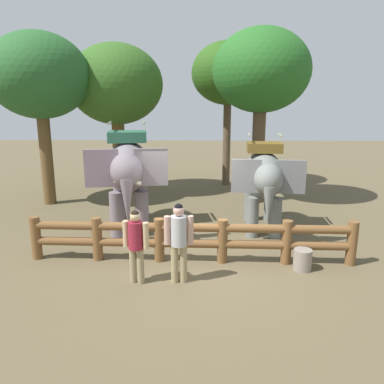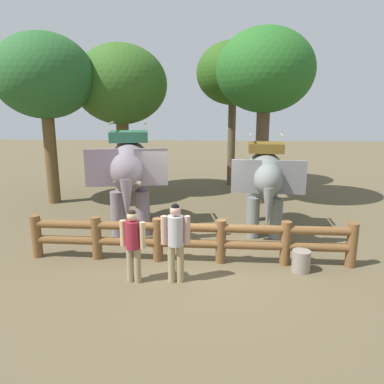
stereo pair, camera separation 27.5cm
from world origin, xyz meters
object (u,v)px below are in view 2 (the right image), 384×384
at_px(tourist_man_in_blue, 176,237).
at_px(elephant_near_left, 130,170).
at_px(tree_far_left, 44,77).
at_px(elephant_center, 265,178).
at_px(tree_back_center, 121,86).
at_px(tree_deep_back, 265,72).
at_px(tourist_woman_in_black, 133,241).
at_px(log_fence, 189,237).
at_px(tree_far_right, 233,74).
at_px(feed_bucket, 301,261).

bearing_deg(tourist_man_in_blue, elephant_near_left, 115.84).
bearing_deg(elephant_near_left, tree_far_left, 141.52).
height_order(elephant_center, tree_back_center, tree_back_center).
distance_m(tree_far_left, tree_deep_back, 7.83).
bearing_deg(elephant_near_left, tree_back_center, 105.37).
bearing_deg(tourist_woman_in_black, tree_deep_back, 63.04).
height_order(log_fence, tree_back_center, tree_back_center).
height_order(elephant_near_left, elephant_center, elephant_near_left).
bearing_deg(tree_far_right, feed_bucket, -82.89).
distance_m(tourist_woman_in_black, tourist_man_in_blue, 0.89).
relative_size(tourist_man_in_blue, tree_deep_back, 0.27).
relative_size(tourist_man_in_blue, tree_far_left, 0.28).
relative_size(elephant_near_left, tourist_woman_in_black, 2.37).
xyz_separation_m(elephant_center, feed_bucket, (0.50, -2.71, -1.35)).
bearing_deg(tree_deep_back, elephant_center, -95.40).
height_order(log_fence, tree_far_right, tree_far_right).
height_order(tourist_woman_in_black, tree_deep_back, tree_deep_back).
bearing_deg(tree_deep_back, tree_far_right, 107.31).
height_order(elephant_center, tourist_man_in_blue, elephant_center).
bearing_deg(tree_deep_back, feed_bucket, -88.32).
xyz_separation_m(tree_far_right, tree_deep_back, (0.97, -3.11, -0.17)).
bearing_deg(tourist_woman_in_black, elephant_near_left, 102.68).
relative_size(elephant_center, tree_back_center, 0.55).
height_order(tree_deep_back, feed_bucket, tree_deep_back).
bearing_deg(feed_bucket, tourist_man_in_blue, -166.54).
relative_size(tourist_woman_in_black, tree_far_right, 0.25).
distance_m(tourist_man_in_blue, tree_back_center, 9.13).
xyz_separation_m(tree_back_center, feed_bucket, (5.67, -7.31, -4.12)).
distance_m(tourist_woman_in_black, tree_back_center, 8.97).
bearing_deg(tourist_woman_in_black, tree_far_left, 124.51).
relative_size(tree_back_center, tree_far_right, 0.95).
xyz_separation_m(log_fence, elephant_center, (2.04, 2.30, 0.99)).
bearing_deg(tourist_man_in_blue, tree_back_center, 110.07).
relative_size(tourist_man_in_blue, tree_far_right, 0.27).
xyz_separation_m(tourist_man_in_blue, tree_deep_back, (2.58, 6.74, 3.76)).
relative_size(tourist_man_in_blue, tree_back_center, 0.29).
xyz_separation_m(elephant_center, tourist_woman_in_black, (-3.14, -3.42, -0.67)).
height_order(elephant_near_left, tree_back_center, tree_back_center).
height_order(tree_far_left, feed_bucket, tree_far_left).
distance_m(tourist_woman_in_black, feed_bucket, 3.77).
distance_m(tree_far_right, tree_deep_back, 3.26).
height_order(tourist_woman_in_black, feed_bucket, tourist_woman_in_black).
relative_size(log_fence, tree_far_left, 1.26).
bearing_deg(elephant_near_left, log_fence, -51.66).
xyz_separation_m(log_fence, tourist_woman_in_black, (-1.10, -1.12, 0.31)).
distance_m(elephant_near_left, tourist_woman_in_black, 3.69).
xyz_separation_m(tourist_woman_in_black, tourist_man_in_blue, (0.88, 0.06, 0.08)).
height_order(log_fence, tree_far_left, tree_far_left).
distance_m(tourist_woman_in_black, tree_far_left, 8.51).
height_order(log_fence, tree_deep_back, tree_deep_back).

